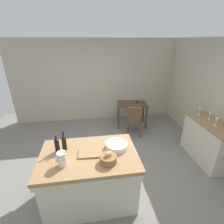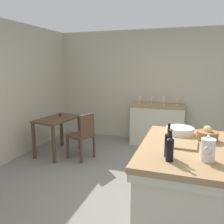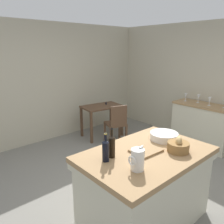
# 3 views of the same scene
# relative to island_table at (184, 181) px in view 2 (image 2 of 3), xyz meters

# --- Properties ---
(ground_plane) EXTENTS (6.76, 6.76, 0.00)m
(ground_plane) POSITION_rel_island_table_xyz_m (0.35, 0.62, -0.49)
(ground_plane) COLOR slate
(wall_right) EXTENTS (0.12, 5.20, 2.60)m
(wall_right) POSITION_rel_island_table_xyz_m (2.95, 0.62, 0.81)
(wall_right) COLOR #B2AA93
(wall_right) RESTS_ON ground
(island_table) EXTENTS (1.50, 0.98, 0.92)m
(island_table) POSITION_rel_island_table_xyz_m (0.00, 0.00, 0.00)
(island_table) COLOR #99754C
(island_table) RESTS_ON ground
(side_cabinet) EXTENTS (0.52, 1.22, 0.93)m
(side_cabinet) POSITION_rel_island_table_xyz_m (2.61, 0.65, -0.03)
(side_cabinet) COLOR #99754C
(side_cabinet) RESTS_ON ground
(writing_desk) EXTENTS (0.97, 0.68, 0.80)m
(writing_desk) POSITION_rel_island_table_xyz_m (1.36, 2.49, 0.13)
(writing_desk) COLOR #513826
(writing_desk) RESTS_ON ground
(wooden_chair) EXTENTS (0.51, 0.51, 0.90)m
(wooden_chair) POSITION_rel_island_table_xyz_m (1.28, 1.89, -0.00)
(wooden_chair) COLOR #513826
(wooden_chair) RESTS_ON ground
(pitcher) EXTENTS (0.17, 0.13, 0.26)m
(pitcher) POSITION_rel_island_table_xyz_m (-0.37, -0.19, 0.53)
(pitcher) COLOR silver
(pitcher) RESTS_ON island_table
(wash_bowl) EXTENTS (0.36, 0.36, 0.09)m
(wash_bowl) POSITION_rel_island_table_xyz_m (0.45, 0.09, 0.47)
(wash_bowl) COLOR silver
(wash_bowl) RESTS_ON island_table
(bread_basket) EXTENTS (0.24, 0.24, 0.18)m
(bread_basket) POSITION_rel_island_table_xyz_m (0.28, -0.23, 0.49)
(bread_basket) COLOR olive
(bread_basket) RESTS_ON island_table
(cutting_board) EXTENTS (0.34, 0.27, 0.02)m
(cutting_board) POSITION_rel_island_table_xyz_m (0.00, 0.01, 0.44)
(cutting_board) COLOR #99754C
(cutting_board) RESTS_ON island_table
(wine_bottle_dark) EXTENTS (0.07, 0.07, 0.33)m
(wine_bottle_dark) POSITION_rel_island_table_xyz_m (-0.37, 0.17, 0.56)
(wine_bottle_dark) COLOR black
(wine_bottle_dark) RESTS_ON island_table
(wine_bottle_amber) EXTENTS (0.07, 0.07, 0.31)m
(wine_bottle_amber) POSITION_rel_island_table_xyz_m (-0.48, 0.14, 0.55)
(wine_bottle_amber) COLOR black
(wine_bottle_amber) RESTS_ON island_table
(wine_glass_far_left) EXTENTS (0.07, 0.07, 0.15)m
(wine_glass_far_left) POSITION_rel_island_table_xyz_m (2.63, 0.25, 0.54)
(wine_glass_far_left) COLOR white
(wine_glass_far_left) RESTS_ON side_cabinet
(wine_glass_left) EXTENTS (0.07, 0.07, 0.18)m
(wine_glass_left) POSITION_rel_island_table_xyz_m (2.58, 0.53, 0.55)
(wine_glass_left) COLOR white
(wine_glass_left) RESTS_ON side_cabinet
(wine_glass_middle) EXTENTS (0.07, 0.07, 0.17)m
(wine_glass_middle) POSITION_rel_island_table_xyz_m (2.65, 0.81, 0.55)
(wine_glass_middle) COLOR white
(wine_glass_middle) RESTS_ON side_cabinet
(wine_glass_right) EXTENTS (0.07, 0.07, 0.17)m
(wine_glass_right) POSITION_rel_island_table_xyz_m (2.58, 1.07, 0.55)
(wine_glass_right) COLOR white
(wine_glass_right) RESTS_ON side_cabinet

